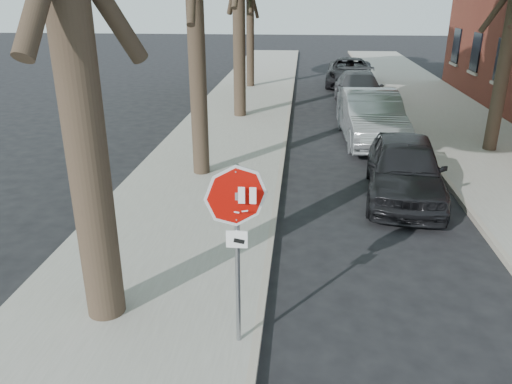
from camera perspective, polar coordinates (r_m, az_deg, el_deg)
ground at (r=7.36m, az=3.71°, el=-17.51°), size 120.00×120.00×0.00m
sidewalk_left at (r=18.48m, az=-2.90°, el=7.22°), size 4.00×55.00×0.12m
sidewalk_right at (r=19.23m, az=23.21°, el=6.07°), size 4.00×55.00×0.12m
curb_left at (r=18.30m, az=3.52°, el=7.09°), size 0.12×55.00×0.13m
curb_right at (r=18.70m, az=17.20°, el=6.47°), size 0.12×55.00×0.13m
stop_sign at (r=6.34m, az=-2.22°, el=-3.52°), size 0.76×0.34×2.61m
car_a at (r=12.57m, az=16.63°, el=2.65°), size 2.27×4.58×1.50m
car_b at (r=17.31m, az=12.98°, el=8.36°), size 2.01×5.16×1.67m
car_c at (r=23.05m, az=11.63°, el=11.40°), size 2.18×5.09×1.46m
car_d at (r=28.43m, az=10.63°, el=13.33°), size 2.83×5.40×1.45m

